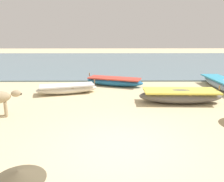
% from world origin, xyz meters
% --- Properties ---
extents(ground, '(80.00, 80.00, 0.00)m').
position_xyz_m(ground, '(0.00, 0.00, 0.00)').
color(ground, beige).
extents(sea_water, '(60.00, 20.00, 0.08)m').
position_xyz_m(sea_water, '(0.00, 18.45, 0.04)').
color(sea_water, slate).
rests_on(sea_water, ground).
extents(fishing_boat_2, '(3.17, 1.68, 0.65)m').
position_xyz_m(fishing_boat_2, '(-2.49, 5.63, 0.25)').
color(fishing_boat_2, beige).
rests_on(fishing_boat_2, ground).
extents(fishing_boat_3, '(3.51, 2.01, 0.67)m').
position_xyz_m(fishing_boat_3, '(-0.09, 7.38, 0.26)').
color(fishing_boat_3, '#1E669E').
rests_on(fishing_boat_3, ground).
extents(fishing_boat_5, '(3.61, 1.28, 0.77)m').
position_xyz_m(fishing_boat_5, '(2.72, 4.00, 0.31)').
color(fishing_boat_5, '#5B5651').
rests_on(fishing_boat_5, ground).
extents(debris_pile_1, '(1.54, 1.54, 0.21)m').
position_xyz_m(debris_pile_1, '(-2.25, -1.41, 0.11)').
color(debris_pile_1, brown).
rests_on(debris_pile_1, ground).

